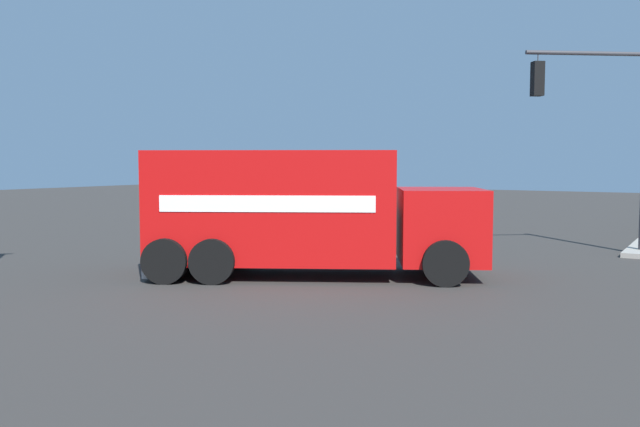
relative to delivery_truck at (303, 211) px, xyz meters
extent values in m
plane|color=#33302D|center=(0.85, -0.18, -1.51)|extent=(100.00, 100.00, 0.00)
cube|color=red|center=(0.61, 0.33, 0.12)|extent=(6.07, 4.78, 2.57)
cube|color=red|center=(-2.81, -1.53, -0.31)|extent=(2.82, 3.02, 1.70)
cube|color=black|center=(-3.57, -1.94, 0.03)|extent=(1.03, 1.81, 0.88)
cube|color=#B2B2B7|center=(2.98, 1.62, -1.32)|extent=(1.28, 2.12, 0.21)
cube|color=white|center=(1.19, -0.73, 0.25)|extent=(4.14, 2.26, 0.36)
cube|color=white|center=(0.03, 1.40, 0.25)|extent=(4.14, 2.26, 0.36)
cylinder|color=black|center=(-2.18, -2.60, -1.01)|extent=(1.01, 0.72, 1.00)
cylinder|color=black|center=(-3.36, -0.42, -1.01)|extent=(1.01, 0.72, 1.00)
cylinder|color=black|center=(2.26, -0.18, -1.01)|extent=(1.01, 0.72, 1.00)
cylinder|color=black|center=(1.07, 2.00, -1.01)|extent=(1.01, 0.72, 1.00)
cylinder|color=black|center=(3.18, 0.32, -1.01)|extent=(1.01, 0.72, 1.00)
cylinder|color=black|center=(2.00, 2.50, -1.01)|extent=(1.01, 0.72, 1.00)
cylinder|color=#38383D|center=(-4.98, -7.01, 4.19)|extent=(2.95, 2.29, 0.12)
cylinder|color=#38383D|center=(-3.82, -6.13, 4.07)|extent=(0.03, 0.03, 0.25)
cube|color=black|center=(-3.82, -6.13, 3.47)|extent=(0.42, 0.42, 0.95)
sphere|color=red|center=(-3.71, -6.27, 3.78)|extent=(0.20, 0.20, 0.20)
sphere|color=#EFA314|center=(-3.71, -6.27, 3.47)|extent=(0.20, 0.20, 0.20)
sphere|color=#19CC4C|center=(-3.71, -6.27, 3.16)|extent=(0.20, 0.20, 0.20)
camera|label=1|loc=(-8.42, 12.96, 1.15)|focal=37.18mm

